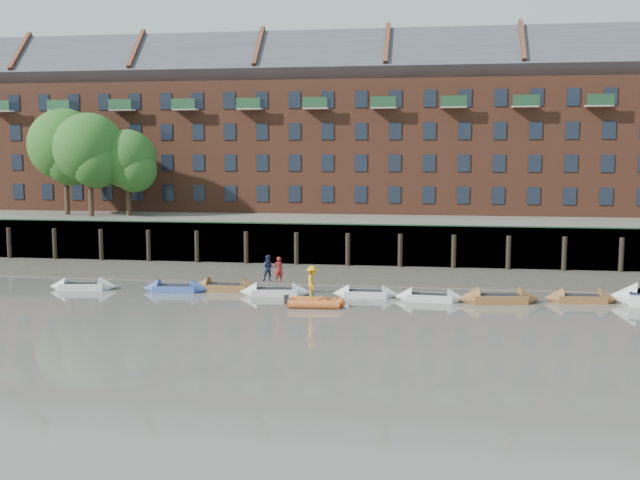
% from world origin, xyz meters
% --- Properties ---
extents(ground, '(220.00, 220.00, 0.00)m').
position_xyz_m(ground, '(0.00, 0.00, 0.00)').
color(ground, '#666159').
rests_on(ground, ground).
extents(foreshore, '(110.00, 8.00, 0.50)m').
position_xyz_m(foreshore, '(0.00, 18.00, 0.00)').
color(foreshore, '#3D382F').
rests_on(foreshore, ground).
extents(mud_band, '(110.00, 1.60, 0.10)m').
position_xyz_m(mud_band, '(0.00, 14.60, 0.00)').
color(mud_band, '#4C4336').
rests_on(mud_band, ground).
extents(river_wall, '(110.00, 1.23, 3.30)m').
position_xyz_m(river_wall, '(-0.00, 22.38, 1.59)').
color(river_wall, '#2D2A26').
rests_on(river_wall, ground).
extents(bank_terrace, '(110.00, 28.00, 3.20)m').
position_xyz_m(bank_terrace, '(0.00, 36.00, 1.60)').
color(bank_terrace, '#5E594D').
rests_on(bank_terrace, ground).
extents(apartment_terrace, '(80.60, 15.56, 20.98)m').
position_xyz_m(apartment_terrace, '(-0.00, 36.99, 12.82)').
color(apartment_terrace, brown).
rests_on(apartment_terrace, bank_terrace).
extents(tree_cluster, '(11.76, 7.74, 9.40)m').
position_xyz_m(tree_cluster, '(-25.62, 27.35, 9.00)').
color(tree_cluster, '#3A281C').
rests_on(tree_cluster, bank_terrace).
extents(rowboat_0, '(4.41, 1.91, 1.24)m').
position_xyz_m(rowboat_0, '(-17.69, 9.74, 0.22)').
color(rowboat_0, silver).
rests_on(rowboat_0, ground).
extents(rowboat_1, '(4.25, 1.52, 1.21)m').
position_xyz_m(rowboat_1, '(-11.58, 9.87, 0.21)').
color(rowboat_1, '#3B55A7').
rests_on(rowboat_1, ground).
extents(rowboat_2, '(4.52, 1.38, 1.31)m').
position_xyz_m(rowboat_2, '(-8.52, 10.62, 0.23)').
color(rowboat_2, brown).
rests_on(rowboat_2, ground).
extents(rowboat_3, '(4.49, 1.80, 1.27)m').
position_xyz_m(rowboat_3, '(-5.12, 9.63, 0.22)').
color(rowboat_3, silver).
rests_on(rowboat_3, ground).
extents(rowboat_4, '(4.06, 1.38, 1.16)m').
position_xyz_m(rowboat_4, '(0.43, 9.96, 0.21)').
color(rowboat_4, silver).
rests_on(rowboat_4, ground).
extents(rowboat_5, '(4.22, 1.44, 1.21)m').
position_xyz_m(rowboat_5, '(4.29, 9.32, 0.21)').
color(rowboat_5, silver).
rests_on(rowboat_5, ground).
extents(rowboat_6, '(4.99, 2.14, 1.40)m').
position_xyz_m(rowboat_6, '(8.29, 9.38, 0.25)').
color(rowboat_6, brown).
rests_on(rowboat_6, ground).
extents(rowboat_7, '(4.34, 1.49, 1.24)m').
position_xyz_m(rowboat_7, '(13.08, 10.26, 0.22)').
color(rowboat_7, brown).
rests_on(rowboat_7, ground).
extents(rib_tender, '(3.25, 1.67, 0.56)m').
position_xyz_m(rib_tender, '(-2.05, 6.67, 0.24)').
color(rib_tender, '#CF5C24').
rests_on(rib_tender, ground).
extents(person_rower_a, '(0.68, 0.60, 1.56)m').
position_xyz_m(person_rower_a, '(-4.88, 9.56, 1.63)').
color(person_rower_a, maroon).
rests_on(person_rower_a, rowboat_3).
extents(person_rower_b, '(0.90, 0.77, 1.62)m').
position_xyz_m(person_rower_b, '(-5.54, 9.74, 1.67)').
color(person_rower_b, '#19233F').
rests_on(person_rower_b, rowboat_3).
extents(person_rib_crew, '(0.86, 1.28, 1.84)m').
position_xyz_m(person_rib_crew, '(-2.32, 6.60, 1.44)').
color(person_rib_crew, orange).
rests_on(person_rib_crew, rib_tender).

